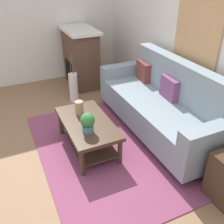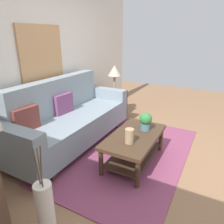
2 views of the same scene
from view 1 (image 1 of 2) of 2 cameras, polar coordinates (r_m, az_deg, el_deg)
ground_plane at (r=3.48m, az=-9.37°, el=-10.56°), size 9.68×9.68×0.00m
wall_back at (r=3.77m, az=20.32°, el=14.62°), size 5.68×0.10×2.70m
wall_left at (r=5.65m, az=-14.52°, el=20.18°), size 0.10×4.96×2.70m
area_rug at (r=3.59m, az=-1.65°, el=-8.44°), size 2.62×1.70×0.01m
couch at (r=3.86m, az=10.83°, el=1.54°), size 2.36×0.84×1.08m
throw_pillow_maroon at (r=4.38m, az=7.01°, el=8.99°), size 0.37×0.16×0.32m
throw_pillow_plum at (r=3.82m, az=12.74°, el=5.18°), size 0.37×0.15×0.32m
coffee_table at (r=3.48m, az=-5.48°, el=-3.71°), size 1.10×0.60×0.43m
tabletop_vase at (r=3.55m, az=-7.31°, el=0.96°), size 0.12×0.12×0.19m
potted_plant_tabletop at (r=3.13m, az=-5.44°, el=-2.30°), size 0.18×0.18×0.26m
fireplace at (r=5.38m, az=-6.96°, el=11.99°), size 1.02×0.58×1.16m
floor_vase at (r=4.78m, az=-8.54°, el=5.40°), size 0.16×0.16×0.54m
floor_vase_branch_a at (r=4.59m, az=-8.90°, el=10.42°), size 0.03×0.03×0.36m
floor_vase_branch_b at (r=4.62m, az=-8.80°, el=10.57°), size 0.04×0.02×0.36m
floor_vase_branch_c at (r=4.61m, az=-9.22°, el=10.49°), size 0.02×0.03×0.36m
framed_painting at (r=3.79m, az=18.46°, el=16.76°), size 0.86×0.03×0.84m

